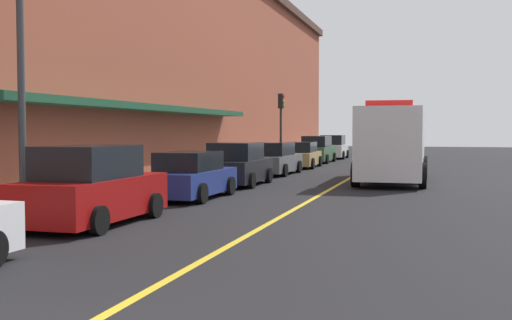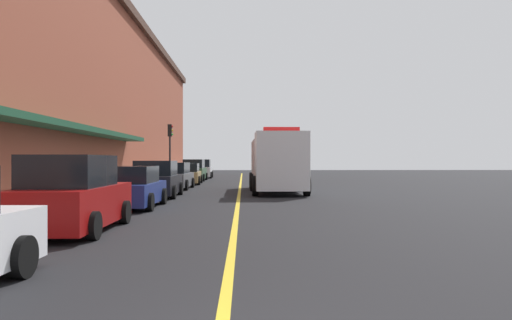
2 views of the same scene
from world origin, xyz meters
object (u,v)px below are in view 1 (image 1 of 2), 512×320
street_lamp_left (20,42)px  parked_car_6 (317,150)px  box_truck (393,144)px  parked_car_5 (300,155)px  traffic_light_near (281,115)px  parked_car_1 (92,188)px  parking_meter_0 (210,158)px  parked_car_2 (191,176)px  parked_car_4 (273,159)px  parked_car_7 (333,148)px  parked_car_3 (237,165)px  parking_meter_1 (266,151)px

street_lamp_left → parked_car_6: bearing=86.2°
parked_car_6 → box_truck: bearing=-157.3°
parked_car_5 → traffic_light_near: bearing=62.0°
parked_car_1 → box_truck: (6.04, 14.60, 0.74)m
parked_car_6 → parking_meter_0: bearing=175.8°
parked_car_2 → parked_car_6: bearing=0.5°
parked_car_1 → parked_car_4: (-0.04, 17.26, -0.11)m
parked_car_2 → traffic_light_near: traffic_light_near is taller
parked_car_2 → box_truck: box_truck is taller
parked_car_5 → parked_car_7: size_ratio=1.11×
parked_car_2 → parked_car_7: parked_car_7 is taller
parked_car_4 → parked_car_6: size_ratio=0.98×
box_truck → parked_car_7: bearing=-164.5°
traffic_light_near → parked_car_7: bearing=83.2°
street_lamp_left → traffic_light_near: bearing=88.4°
parked_car_2 → street_lamp_left: (-2.09, -5.80, 3.67)m
parked_car_4 → parked_car_5: bearing=0.2°
parked_car_2 → parking_meter_0: bearing=14.5°
street_lamp_left → parked_car_3: bearing=79.5°
parked_car_6 → parked_car_7: size_ratio=1.15×
parked_car_7 → parking_meter_1: bearing=173.6°
parked_car_5 → box_truck: box_truck is taller
street_lamp_left → parked_car_2: bearing=70.2°
parked_car_2 → parked_car_4: 11.40m
parked_car_1 → parked_car_5: size_ratio=0.94×
parking_meter_1 → street_lamp_left: size_ratio=0.19×
parked_car_7 → parked_car_3: bearing=179.1°
parked_car_2 → parking_meter_0: size_ratio=3.26×
parked_car_5 → parking_meter_1: (-1.40, -2.68, 0.33)m
parked_car_1 → box_truck: bearing=-22.4°
parking_meter_1 → traffic_light_near: size_ratio=0.31×
parked_car_4 → parked_car_7: size_ratio=1.13×
parked_car_3 → street_lamp_left: size_ratio=0.63×
parking_meter_0 → traffic_light_near: (0.06, 12.23, 2.10)m
parked_car_1 → parked_car_7: parked_car_1 is taller
parked_car_5 → parked_car_6: size_ratio=0.97×
parked_car_4 → box_truck: size_ratio=0.55×
parked_car_4 → parked_car_6: 11.91m
parked_car_5 → box_truck: bearing=-147.2°
parked_car_6 → parking_meter_0: size_ratio=3.66×
parked_car_4 → box_truck: bearing=-112.6°
box_truck → parking_meter_1: 9.53m
parked_car_5 → parked_car_6: 5.91m
parking_meter_1 → traffic_light_near: bearing=88.9°
parked_car_3 → parking_meter_1: 9.71m
parked_car_5 → parked_car_1: bearing=178.0°
parked_car_7 → traffic_light_near: 11.74m
parked_car_2 → box_truck: 10.59m
parked_car_3 → parked_car_5: parked_car_3 is taller
box_truck → parked_car_3: bearing=-59.3°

